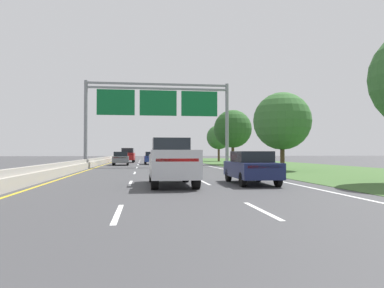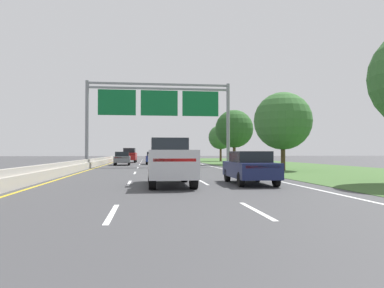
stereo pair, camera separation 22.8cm
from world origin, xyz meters
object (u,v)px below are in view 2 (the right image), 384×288
at_px(pickup_truck_silver, 170,162).
at_px(car_navy_right_lane_sedan, 250,167).
at_px(roadside_tree_distant, 221,137).
at_px(roadside_tree_mid, 283,121).
at_px(roadside_tree_far, 234,129).
at_px(car_red_left_lane_suv, 130,155).
at_px(car_blue_centre_lane_sedan, 153,158).
at_px(car_grey_left_lane_sedan, 122,158).
at_px(overhead_sign_gantry, 159,107).

bearing_deg(pickup_truck_silver, car_navy_right_lane_sedan, -87.50).
bearing_deg(roadside_tree_distant, roadside_tree_mid, -92.00).
relative_size(pickup_truck_silver, roadside_tree_far, 0.80).
bearing_deg(car_red_left_lane_suv, roadside_tree_far, -127.53).
relative_size(car_blue_centre_lane_sedan, roadside_tree_distant, 0.73).
distance_m(car_grey_left_lane_sedan, car_navy_right_lane_sedan, 27.93).
height_order(car_grey_left_lane_sedan, car_navy_right_lane_sedan, same).
distance_m(car_grey_left_lane_sedan, roadside_tree_distant, 22.41).
relative_size(car_red_left_lane_suv, roadside_tree_far, 0.70).
distance_m(car_blue_centre_lane_sedan, roadside_tree_mid, 20.66).
distance_m(car_blue_centre_lane_sedan, roadside_tree_distant, 18.01).
distance_m(car_red_left_lane_suv, roadside_tree_far, 17.23).
bearing_deg(overhead_sign_gantry, roadside_tree_far, 31.91).
xyz_separation_m(roadside_tree_mid, roadside_tree_distant, (1.09, 31.10, -0.08)).
distance_m(car_blue_centre_lane_sedan, car_grey_left_lane_sedan, 4.56).
bearing_deg(car_red_left_lane_suv, car_blue_centre_lane_sedan, -156.60).
relative_size(overhead_sign_gantry, car_red_left_lane_suv, 3.18).
bearing_deg(roadside_tree_distant, car_grey_left_lane_sedan, -132.94).
bearing_deg(roadside_tree_far, car_blue_centre_lane_sedan, 165.77).
xyz_separation_m(car_red_left_lane_suv, roadside_tree_mid, (13.64, -25.68, 3.00)).
bearing_deg(car_red_left_lane_suv, roadside_tree_distant, -68.47).
bearing_deg(car_grey_left_lane_sedan, car_blue_centre_lane_sedan, -55.14).
bearing_deg(roadside_tree_mid, pickup_truck_silver, -129.72).
distance_m(car_blue_centre_lane_sedan, car_navy_right_lane_sedan, 29.83).
height_order(overhead_sign_gantry, roadside_tree_distant, overhead_sign_gantry).
bearing_deg(roadside_tree_distant, pickup_truck_silver, -104.49).
bearing_deg(car_red_left_lane_suv, roadside_tree_mid, -150.69).
bearing_deg(car_red_left_lane_suv, pickup_truck_silver, -173.31).
bearing_deg(overhead_sign_gantry, car_navy_right_lane_sedan, -80.27).
bearing_deg(overhead_sign_gantry, pickup_truck_silver, -90.57).
xyz_separation_m(pickup_truck_silver, car_red_left_lane_suv, (-3.55, 37.83, 0.02)).
relative_size(overhead_sign_gantry, roadside_tree_mid, 2.32).
distance_m(roadside_tree_mid, roadside_tree_far, 15.08).
xyz_separation_m(pickup_truck_silver, car_navy_right_lane_sedan, (3.85, 0.18, -0.26)).
height_order(car_blue_centre_lane_sedan, roadside_tree_distant, roadside_tree_distant).
bearing_deg(pickup_truck_silver, car_red_left_lane_suv, 5.21).
bearing_deg(car_blue_centre_lane_sedan, car_grey_left_lane_sedan, 125.61).
height_order(car_grey_left_lane_sedan, roadside_tree_far, roadside_tree_far).
bearing_deg(roadside_tree_far, car_red_left_lane_suv, 141.14).
xyz_separation_m(overhead_sign_gantry, car_red_left_lane_suv, (-3.77, 16.47, -5.19)).
height_order(pickup_truck_silver, car_blue_centre_lane_sedan, pickup_truck_silver).
bearing_deg(car_red_left_lane_suv, car_grey_left_lane_sedan, 179.31).
relative_size(car_grey_left_lane_sedan, roadside_tree_mid, 0.69).
bearing_deg(car_blue_centre_lane_sedan, roadside_tree_distant, -41.11).
bearing_deg(car_blue_centre_lane_sedan, car_red_left_lane_suv, 21.19).
xyz_separation_m(car_navy_right_lane_sedan, roadside_tree_distant, (7.33, 43.07, 3.20)).
relative_size(car_grey_left_lane_sedan, car_red_left_lane_suv, 0.94).
relative_size(pickup_truck_silver, roadside_tree_distant, 0.89).
bearing_deg(roadside_tree_far, roadside_tree_distant, 84.44).
relative_size(overhead_sign_gantry, roadside_tree_far, 2.24).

